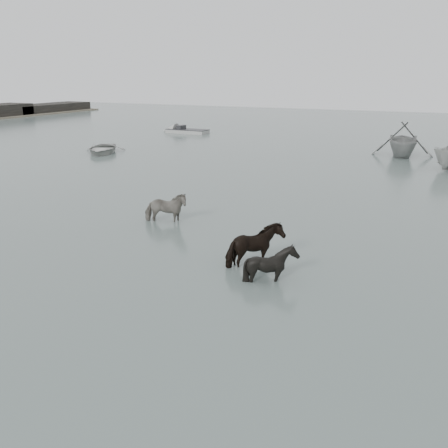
{
  "coord_description": "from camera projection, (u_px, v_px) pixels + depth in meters",
  "views": [
    {
      "loc": [
        7.17,
        -13.09,
        5.82
      ],
      "look_at": [
        0.36,
        1.19,
        1.0
      ],
      "focal_mm": 40.0,
      "sensor_mm": 36.0,
      "label": 1
    }
  ],
  "objects": [
    {
      "name": "ground",
      "position": [
        198.0,
        262.0,
        15.95
      ],
      "size": [
        140.0,
        140.0,
        0.0
      ],
      "primitive_type": "plane",
      "color": "#4C5B56",
      "rests_on": "ground"
    },
    {
      "name": "rowboat_lead",
      "position": [
        102.0,
        147.0,
        37.45
      ],
      "size": [
        4.53,
        5.05,
        0.86
      ],
      "primitive_type": "imported",
      "rotation": [
        0.0,
        0.0,
        0.47
      ],
      "color": "#AFAFAA",
      "rests_on": "ground"
    },
    {
      "name": "skiff_outer",
      "position": [
        187.0,
        129.0,
        49.83
      ],
      "size": [
        5.86,
        1.71,
        0.75
      ],
      "primitive_type": null,
      "rotation": [
        0.0,
        0.0,
        3.12
      ],
      "color": "#A6A5A1",
      "rests_on": "ground"
    },
    {
      "name": "pony_black",
      "position": [
        271.0,
        258.0,
        14.35
      ],
      "size": [
        1.5,
        1.38,
        1.43
      ],
      "primitive_type": "imported",
      "rotation": [
        0.0,
        0.0,
        1.37
      ],
      "color": "black",
      "rests_on": "ground"
    },
    {
      "name": "pony_pinto",
      "position": [
        165.0,
        204.0,
        20.02
      ],
      "size": [
        1.94,
        1.42,
        1.49
      ],
      "primitive_type": "imported",
      "rotation": [
        0.0,
        0.0,
        1.96
      ],
      "color": "black",
      "rests_on": "ground"
    },
    {
      "name": "pony_dark",
      "position": [
        256.0,
        242.0,
        15.47
      ],
      "size": [
        1.59,
        1.77,
        1.57
      ],
      "primitive_type": "imported",
      "rotation": [
        0.0,
        0.0,
        1.4
      ],
      "color": "black",
      "rests_on": "ground"
    },
    {
      "name": "rowboat_trail",
      "position": [
        403.0,
        138.0,
        35.77
      ],
      "size": [
        4.98,
        5.56,
        2.64
      ],
      "primitive_type": "imported",
      "rotation": [
        0.0,
        0.0,
        3.28
      ],
      "color": "gray",
      "rests_on": "ground"
    }
  ]
}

